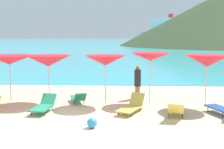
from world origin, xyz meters
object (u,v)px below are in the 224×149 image
Objects in this scene: beach_ball at (92,123)px; lounge_chair_0 at (176,109)px; umbrella_4 at (150,57)px; lounge_chair_1 at (44,105)px; lounge_chair_7 at (224,108)px; umbrella_3 at (105,61)px; umbrella_5 at (207,61)px; umbrella_1 at (9,60)px; lounge_chair_4 at (132,106)px; lounge_chair_6 at (78,98)px; umbrella_2 at (48,61)px; cruise_ship at (181,31)px; beachgoer_1 at (138,81)px.

lounge_chair_0 is at bearing 25.79° from beach_ball.
umbrella_4 is 5.17m from lounge_chair_1.
umbrella_4 is 3.85m from lounge_chair_7.
umbrella_3 is 4.41m from umbrella_5.
lounge_chair_7 is at bearing -11.66° from umbrella_1.
lounge_chair_4 is at bearing -48.97° from umbrella_3.
lounge_chair_6 is at bearing 175.10° from lounge_chair_4.
umbrella_4 reaches higher than beach_ball.
lounge_chair_4 is at bearing -25.52° from lounge_chair_7.
umbrella_2 is at bearing -178.47° from umbrella_4.
umbrella_4 is at bearing 166.80° from lounge_chair_6.
lounge_chair_6 is (-2.41, 1.41, 0.01)m from lounge_chair_4.
lounge_chair_4 reaches higher than lounge_chair_0.
lounge_chair_1 is 1.01× the size of lounge_chair_7.
lounge_chair_6 is (-3.29, -0.32, -1.86)m from umbrella_4.
cruise_ship is at bearing 77.78° from umbrella_2.
cruise_ship is (40.90, 210.34, 5.68)m from umbrella_4.
umbrella_3 reaches higher than umbrella_1.
beach_ball is at bearing -36.77° from lounge_chair_1.
lounge_chair_4 is 216.28m from cruise_ship.
lounge_chair_6 is at bearing 176.26° from umbrella_5.
umbrella_5 is at bearing -87.74° from cruise_ship.
umbrella_4 is at bearing -59.80° from lounge_chair_0.
umbrella_4 is 1.02× the size of umbrella_5.
lounge_chair_1 is at bearing -22.34° from lounge_chair_7.
umbrella_4 is at bearing -84.96° from beachgoer_1.
umbrella_1 is 9.57m from lounge_chair_7.
beachgoer_1 is (3.93, 2.67, 0.59)m from lounge_chair_1.
umbrella_5 is 1.39× the size of lounge_chair_0.
umbrella_2 is 0.95× the size of umbrella_4.
lounge_chair_6 is at bearing -3.27° from umbrella_1.
umbrella_5 is 1.36× the size of lounge_chair_1.
umbrella_4 reaches higher than umbrella_3.
umbrella_2 is at bearing 175.41° from umbrella_5.
umbrella_5 is 1.40× the size of beachgoer_1.
umbrella_5 is at bearing -16.34° from umbrella_4.
lounge_chair_6 is (1.17, 1.51, 0.00)m from lounge_chair_1.
lounge_chair_4 is (-3.24, -1.04, -1.76)m from umbrella_5.
umbrella_1 reaches higher than lounge_chair_4.
umbrella_5 is at bearing 14.29° from lounge_chair_1.
lounge_chair_6 is at bearing 176.33° from umbrella_3.
cruise_ship is at bearing -89.58° from lounge_chair_0.
umbrella_5 reaches higher than lounge_chair_6.
cruise_ship is at bearing 51.56° from beachgoer_1.
umbrella_3 is 2.47m from lounge_chair_4.
cruise_ship reaches higher than umbrella_5.
lounge_chair_1 is at bearing -173.03° from beachgoer_1.
lounge_chair_4 is at bearing -124.86° from beachgoer_1.
lounge_chair_4 is 3.59m from lounge_chair_7.
umbrella_2 is 2.19m from lounge_chair_6.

